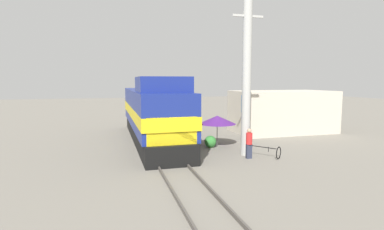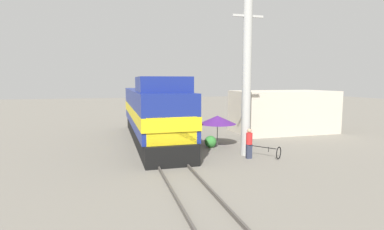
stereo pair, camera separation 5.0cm
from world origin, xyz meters
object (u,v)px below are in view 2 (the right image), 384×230
object	(u,v)px
locomotive	(153,114)
billboard_sign	(254,106)
bicycle	(263,150)
vendor_umbrella	(217,120)
person_bystander	(249,142)
utility_pole	(247,77)

from	to	relation	value
locomotive	billboard_sign	xyz separation A→B (m)	(7.92, 0.59, 0.37)
billboard_sign	bicycle	bearing A→B (deg)	-112.31
vendor_umbrella	locomotive	bearing A→B (deg)	147.07
person_bystander	bicycle	distance (m)	1.09
locomotive	vendor_umbrella	distance (m)	4.53
vendor_umbrella	bicycle	size ratio (longest dim) A/B	1.31
vendor_umbrella	billboard_sign	size ratio (longest dim) A/B	0.76
locomotive	person_bystander	bearing A→B (deg)	-53.59
billboard_sign	bicycle	xyz separation A→B (m)	(-2.62, -6.39, -1.96)
vendor_umbrella	person_bystander	world-z (taller)	vendor_umbrella
locomotive	utility_pole	world-z (taller)	utility_pole
bicycle	person_bystander	bearing A→B (deg)	148.86
locomotive	vendor_umbrella	xyz separation A→B (m)	(3.80, -2.46, -0.22)
person_bystander	bicycle	size ratio (longest dim) A/B	0.90
vendor_umbrella	billboard_sign	xyz separation A→B (m)	(4.13, 3.05, 0.59)
billboard_sign	person_bystander	bearing A→B (deg)	-118.69
person_bystander	bicycle	bearing A→B (deg)	7.32
vendor_umbrella	billboard_sign	distance (m)	5.17
vendor_umbrella	bicycle	xyz separation A→B (m)	(1.51, -3.34, -1.36)
billboard_sign	bicycle	world-z (taller)	billboard_sign
utility_pole	bicycle	distance (m)	4.21
person_bystander	billboard_sign	bearing A→B (deg)	61.31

